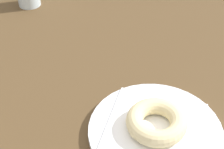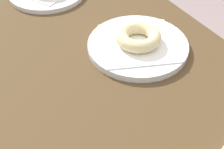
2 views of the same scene
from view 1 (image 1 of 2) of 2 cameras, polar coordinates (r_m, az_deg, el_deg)
table at (r=0.81m, az=5.89°, el=-3.70°), size 1.20×0.79×0.76m
plate_sugar_ring at (r=0.61m, az=7.32°, el=-9.55°), size 0.24×0.24×0.02m
napkin_sugar_ring at (r=0.60m, az=7.39°, el=-8.98°), size 0.22×0.22×0.00m
donut_sugar_ring at (r=0.59m, az=7.53°, el=-7.93°), size 0.11×0.11×0.03m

